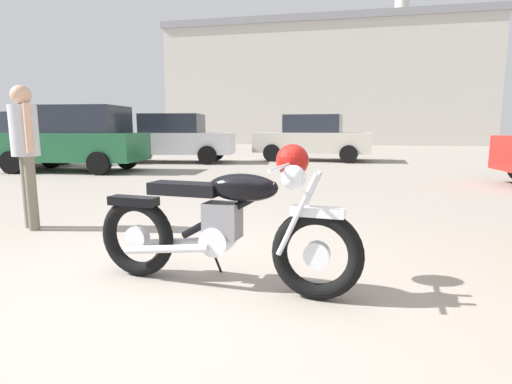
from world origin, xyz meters
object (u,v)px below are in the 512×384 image
object	(u,v)px
bystander	(25,142)
pale_sedan_back	(74,138)
blue_hatchback_right	(313,138)
red_hatchback_near	(9,139)
vintage_motorcycle	(228,222)
dark_sedan_left	(173,138)

from	to	relation	value
bystander	pale_sedan_back	world-z (taller)	pale_sedan_back
blue_hatchback_right	red_hatchback_near	world-z (taller)	same
bystander	blue_hatchback_right	world-z (taller)	blue_hatchback_right
vintage_motorcycle	bystander	bearing A→B (deg)	162.90
vintage_motorcycle	bystander	world-z (taller)	bystander
dark_sedan_left	bystander	bearing A→B (deg)	94.91
blue_hatchback_right	dark_sedan_left	world-z (taller)	same
dark_sedan_left	blue_hatchback_right	bearing A→B (deg)	-167.44
bystander	dark_sedan_left	world-z (taller)	dark_sedan_left
bystander	red_hatchback_near	size ratio (longest dim) A/B	0.38
vintage_motorcycle	red_hatchback_near	xyz separation A→B (m)	(-9.32, 8.53, 0.34)
dark_sedan_left	red_hatchback_near	bearing A→B (deg)	17.17
blue_hatchback_right	red_hatchback_near	bearing A→B (deg)	-152.59
bystander	red_hatchback_near	bearing A→B (deg)	79.58
red_hatchback_near	dark_sedan_left	xyz separation A→B (m)	(4.73, 2.07, 0.00)
pale_sedan_back	dark_sedan_left	distance (m)	3.68
pale_sedan_back	blue_hatchback_right	bearing A→B (deg)	-144.80
red_hatchback_near	vintage_motorcycle	bearing A→B (deg)	144.95
red_hatchback_near	dark_sedan_left	bearing A→B (deg)	-148.90
vintage_motorcycle	bystander	xyz separation A→B (m)	(-2.72, 1.30, 0.53)
bystander	pale_sedan_back	distance (m)	6.88
vintage_motorcycle	dark_sedan_left	world-z (taller)	dark_sedan_left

